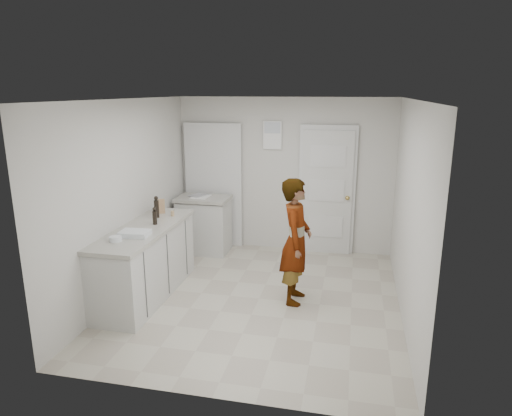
% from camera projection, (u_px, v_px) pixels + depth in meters
% --- Properties ---
extents(ground, '(4.00, 4.00, 0.00)m').
position_uv_depth(ground, '(259.00, 299.00, 5.87)').
color(ground, '#AAA08E').
rests_on(ground, ground).
extents(room_shell, '(4.00, 4.00, 4.00)m').
position_uv_depth(room_shell, '(273.00, 189.00, 7.50)').
color(room_shell, beige).
rests_on(room_shell, ground).
extents(main_counter, '(0.64, 1.96, 0.93)m').
position_uv_depth(main_counter, '(146.00, 264.00, 5.87)').
color(main_counter, silver).
rests_on(main_counter, ground).
extents(side_counter, '(0.84, 0.61, 0.93)m').
position_uv_depth(side_counter, '(204.00, 226.00, 7.49)').
color(side_counter, silver).
rests_on(side_counter, ground).
extents(person, '(0.38, 0.58, 1.58)m').
position_uv_depth(person, '(296.00, 241.00, 5.64)').
color(person, silver).
rests_on(person, ground).
extents(cake_mix_box, '(0.14, 0.10, 0.20)m').
position_uv_depth(cake_mix_box, '(160.00, 206.00, 6.38)').
color(cake_mix_box, '#A87A54').
rests_on(cake_mix_box, main_counter).
extents(spice_jar, '(0.05, 0.05, 0.07)m').
position_uv_depth(spice_jar, '(173.00, 213.00, 6.25)').
color(spice_jar, tan).
rests_on(spice_jar, main_counter).
extents(oil_cruet_a, '(0.06, 0.06, 0.23)m').
position_uv_depth(oil_cruet_a, '(155.00, 216.00, 5.85)').
color(oil_cruet_a, black).
rests_on(oil_cruet_a, main_counter).
extents(oil_cruet_b, '(0.07, 0.07, 0.30)m').
position_uv_depth(oil_cruet_b, '(157.00, 207.00, 6.16)').
color(oil_cruet_b, black).
rests_on(oil_cruet_b, main_counter).
extents(baking_dish, '(0.36, 0.26, 0.06)m').
position_uv_depth(baking_dish, '(135.00, 234.00, 5.41)').
color(baking_dish, silver).
rests_on(baking_dish, main_counter).
extents(egg_bowl, '(0.14, 0.14, 0.06)m').
position_uv_depth(egg_bowl, '(116.00, 239.00, 5.22)').
color(egg_bowl, silver).
rests_on(egg_bowl, main_counter).
extents(papers, '(0.28, 0.35, 0.01)m').
position_uv_depth(papers, '(201.00, 197.00, 7.37)').
color(papers, white).
rests_on(papers, side_counter).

